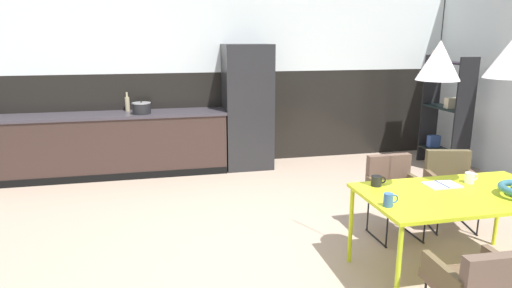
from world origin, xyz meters
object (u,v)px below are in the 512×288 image
Objects in this scene: mug_wide_latte at (389,200)px; pendant_lamp_over_table_far at (511,58)px; mug_dark_espresso at (377,181)px; bottle_spice_small at (127,103)px; cooking_pot at (142,108)px; armchair_corner_seat at (481,282)px; pendant_lamp_over_table_near at (439,60)px; dining_table at (460,198)px; armchair_far_side at (394,185)px; armchair_near_window at (451,179)px; mug_short_terracotta at (470,178)px; refrigerator_column at (247,107)px; open_book at (442,185)px; open_shelf_unit at (445,110)px.

pendant_lamp_over_table_far reaches higher than mug_wide_latte.
mug_dark_espresso is 4.04m from bottle_spice_small.
cooking_pot is at bearing 130.34° from pendant_lamp_over_table_far.
armchair_corner_seat is 4.76m from cooking_pot.
pendant_lamp_over_table_near is 1.00× the size of pendant_lamp_over_table_far.
armchair_far_side is at bearing 96.81° from dining_table.
bottle_spice_small reaches higher than cooking_pot.
cooking_pot reaches higher than mug_wide_latte.
mug_short_terracotta is at bearing 76.76° from armchair_near_window.
refrigerator_column is at bearing 3.88° from cooking_pot.
refrigerator_column reaches higher than armchair_far_side.
open_book is at bearing 35.02° from pendant_lamp_over_table_near.
armchair_near_window is 0.84m from mug_short_terracotta.
mug_wide_latte is at bearing 113.29° from armchair_corner_seat.
pendant_lamp_over_table_near reaches higher than armchair_corner_seat.
cooking_pot is 0.22× the size of pendant_lamp_over_table_near.
refrigerator_column is 14.26× the size of mug_dark_espresso.
armchair_far_side is (0.93, -2.68, -0.41)m from refrigerator_column.
armchair_far_side is at bearing 20.15° from armchair_near_window.
open_book is (0.07, -0.64, 0.22)m from armchair_far_side.
pendant_lamp_over_table_far reaches higher than armchair_corner_seat.
armchair_corner_seat is (0.58, -4.34, -0.44)m from refrigerator_column.
pendant_lamp_over_table_far is (2.88, -3.39, 0.81)m from cooking_pot.
open_book is at bearing -51.76° from cooking_pot.
pendant_lamp_over_table_far is at bearing 86.24° from armchair_near_window.
cooking_pot reaches higher than armchair_near_window.
pendant_lamp_over_table_near is at bearing 18.30° from mug_wide_latte.
open_shelf_unit is (2.58, 2.99, 0.11)m from mug_wide_latte.
armchair_far_side is 1.18m from mug_wide_latte.
armchair_near_window is 6.76× the size of mug_wide_latte.
bottle_spice_small is (-2.06, 3.82, 0.23)m from mug_wide_latte.
mug_wide_latte is at bearing 52.40° from armchair_near_window.
armchair_corner_seat is 0.62× the size of pendant_lamp_over_table_near.
open_shelf_unit is at bearing -7.15° from cooking_pot.
mug_dark_espresso is (-0.58, 0.30, 0.09)m from dining_table.
mug_short_terracotta is at bearing 1.89° from open_book.
bottle_spice_small reaches higher than mug_short_terracotta.
armchair_far_side is at bearing -44.31° from open_shelf_unit.
refrigerator_column is at bearing -71.53° from armchair_far_side.
open_shelf_unit reaches higher than bottle_spice_small.
pendant_lamp_over_table_near reaches higher than mug_wide_latte.
pendant_lamp_over_table_far is at bearing -17.95° from mug_dark_espresso.
armchair_near_window is 4.40m from bottle_spice_small.
bottle_spice_small is (-3.01, 3.49, 0.24)m from mug_short_terracotta.
armchair_near_window is at bearing -174.39° from armchair_far_side.
refrigerator_column is 3.24m from mug_dark_espresso.
armchair_far_side is 1.02× the size of armchair_near_window.
bottle_spice_small reaches higher than armchair_corner_seat.
armchair_corner_seat is at bearing -69.21° from mug_wide_latte.
dining_table is 4.28m from cooking_pot.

